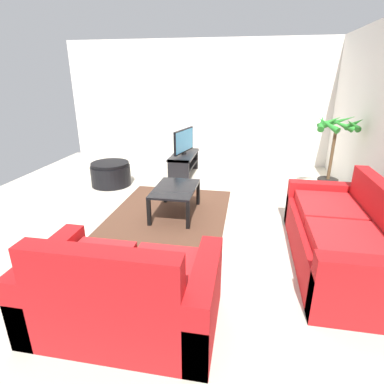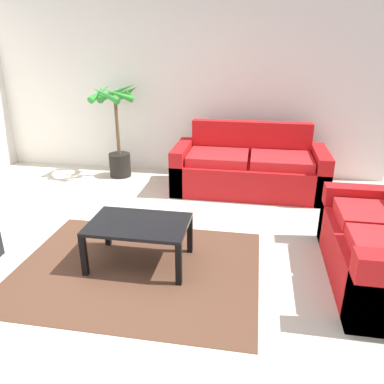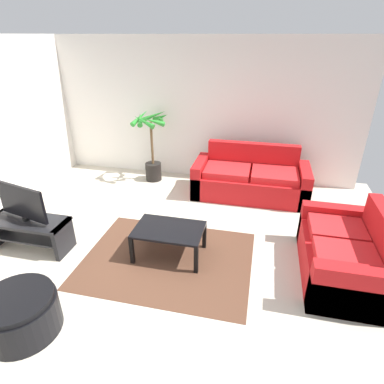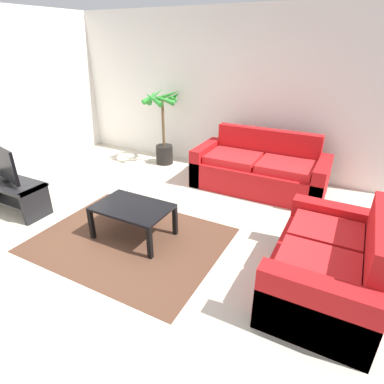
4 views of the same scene
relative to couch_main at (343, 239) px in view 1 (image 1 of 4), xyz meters
The scene contains 10 objects.
ground_plane 2.52m from the couch_main, 114.12° to the right, with size 6.60×6.60×0.00m, color beige.
wall_left 4.74m from the couch_main, 150.41° to the right, with size 0.06×6.00×2.70m, color silver.
couch_main is the anchor object (origin of this frame).
couch_loveseat 2.34m from the couch_main, 57.48° to the right, with size 0.90×1.49×0.90m.
tv_stand 3.68m from the couch_main, 140.75° to the right, with size 1.10×0.45×0.45m.
tv 3.70m from the couch_main, 140.77° to the right, with size 0.81×0.23×0.50m.
coffee_table 2.26m from the couch_main, 114.28° to the right, with size 0.90×0.59×0.42m.
area_rug 2.37m from the couch_main, 113.28° to the right, with size 2.20×1.70×0.01m, color #513323.
potted_palm 2.02m from the couch_main, behind, with size 0.74×0.70×1.40m.
ottoman 4.09m from the couch_main, 119.51° to the right, with size 0.73×0.73×0.43m.
Camera 1 is at (4.17, 1.21, 1.93)m, focal length 28.80 mm.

